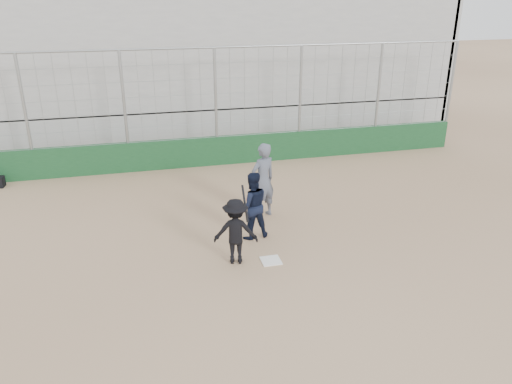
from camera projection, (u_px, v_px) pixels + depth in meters
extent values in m
plane|color=#826146|center=(271.00, 261.00, 11.38)|extent=(90.00, 90.00, 0.00)
cube|color=white|center=(271.00, 261.00, 11.37)|extent=(0.44, 0.44, 0.02)
cube|color=#133B1D|center=(217.00, 151.00, 17.47)|extent=(18.00, 0.25, 1.00)
cylinder|color=gray|center=(216.00, 108.00, 16.91)|extent=(0.10, 0.10, 4.00)
cylinder|color=gray|center=(450.00, 96.00, 18.93)|extent=(0.10, 0.10, 4.00)
cylinder|color=gray|center=(214.00, 47.00, 16.15)|extent=(18.00, 0.07, 0.07)
cube|color=gray|center=(198.00, 111.00, 21.81)|extent=(20.00, 6.70, 1.60)
cube|color=gray|center=(194.00, 42.00, 20.71)|extent=(20.00, 6.70, 4.20)
cube|color=gray|center=(409.00, 55.00, 23.26)|extent=(0.25, 6.70, 6.10)
imported|color=black|center=(236.00, 231.00, 11.07)|extent=(1.10, 0.79, 1.53)
cylinder|color=black|center=(245.00, 203.00, 11.04)|extent=(0.07, 0.57, 0.71)
imported|color=black|center=(252.00, 217.00, 12.23)|extent=(0.92, 0.76, 1.13)
sphere|color=maroon|center=(252.00, 200.00, 12.06)|extent=(0.28, 0.28, 0.28)
imported|color=#4D5362|center=(263.00, 184.00, 13.29)|extent=(0.89, 0.77, 1.86)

